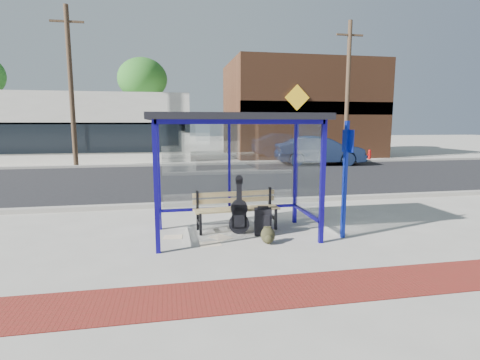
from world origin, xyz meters
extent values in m
plane|color=#B2ADA0|center=(0.00, 0.00, 0.00)|extent=(120.00, 120.00, 0.00)
cube|color=maroon|center=(0.00, -2.60, 0.01)|extent=(60.00, 1.00, 0.01)
cube|color=gray|center=(0.00, 2.90, 0.06)|extent=(60.00, 0.25, 0.12)
cube|color=black|center=(0.00, 8.00, 0.00)|extent=(60.00, 10.00, 0.00)
cube|color=gray|center=(0.00, 13.10, 0.06)|extent=(60.00, 0.25, 0.12)
cube|color=#B2ADA0|center=(0.00, 15.00, 0.00)|extent=(60.00, 4.00, 0.01)
cube|color=#120B7A|center=(-1.50, -0.75, 1.15)|extent=(0.08, 0.08, 2.30)
cube|color=#120B7A|center=(1.50, -0.75, 1.15)|extent=(0.08, 0.08, 2.30)
cube|color=#120B7A|center=(-1.50, 0.75, 1.15)|extent=(0.08, 0.08, 2.30)
cube|color=#120B7A|center=(1.50, 0.75, 1.15)|extent=(0.08, 0.08, 2.30)
cube|color=#120B7A|center=(0.00, 0.75, 2.26)|extent=(3.00, 0.08, 0.08)
cube|color=#120B7A|center=(0.00, -0.75, 2.26)|extent=(3.00, 0.08, 0.08)
cube|color=#120B7A|center=(-1.50, 0.00, 2.26)|extent=(0.08, 1.50, 0.08)
cube|color=#120B7A|center=(1.50, 0.00, 2.26)|extent=(0.08, 1.50, 0.08)
cube|color=#120B7A|center=(0.00, 0.75, 0.40)|extent=(3.00, 0.08, 0.06)
cube|color=#120B7A|center=(-1.50, 0.00, 0.40)|extent=(0.08, 1.50, 0.06)
cube|color=#120B7A|center=(1.50, 0.00, 0.40)|extent=(0.08, 1.50, 0.06)
cube|color=#120B7A|center=(0.00, 0.75, 1.35)|extent=(0.05, 0.05, 1.90)
cube|color=silver|center=(0.00, 0.75, 1.31)|extent=(2.84, 0.01, 1.82)
cube|color=silver|center=(-1.50, 0.00, 1.31)|extent=(0.02, 1.34, 1.82)
cube|color=silver|center=(1.50, 0.00, 1.31)|extent=(0.02, 1.34, 1.82)
cube|color=black|center=(0.00, 0.00, 2.36)|extent=(3.30, 1.80, 0.12)
cube|color=silver|center=(-9.00, 18.00, 2.00)|extent=(18.00, 6.00, 4.00)
cube|color=black|center=(-9.00, 15.05, 2.00)|extent=(18.00, 0.10, 0.60)
cube|color=black|center=(-9.00, 14.98, 1.40)|extent=(17.00, 0.04, 1.60)
cube|color=#59331E|center=(8.00, 18.50, 3.20)|extent=(10.00, 7.00, 6.40)
cube|color=black|center=(8.00, 15.05, 3.20)|extent=(10.00, 0.10, 0.80)
cube|color=yellow|center=(6.50, 14.95, 3.80)|extent=(1.56, 0.06, 1.56)
cylinder|color=#4C3826|center=(-3.00, 22.00, 2.50)|extent=(0.36, 0.36, 5.00)
ellipsoid|color=#1F661D|center=(-3.00, 22.00, 5.50)|extent=(3.60, 3.60, 3.06)
cylinder|color=#4C3826|center=(12.50, 22.00, 2.50)|extent=(0.36, 0.36, 5.00)
ellipsoid|color=#1F661D|center=(12.50, 22.00, 5.50)|extent=(3.60, 3.60, 3.06)
cylinder|color=#4C3826|center=(-6.00, 13.40, 4.00)|extent=(0.24, 0.24, 8.00)
cube|color=#4C3826|center=(-6.00, 13.40, 7.20)|extent=(1.60, 0.10, 0.10)
cylinder|color=#4C3826|center=(9.00, 13.40, 4.00)|extent=(0.24, 0.24, 8.00)
cube|color=#4C3826|center=(9.00, 13.40, 7.20)|extent=(1.60, 0.10, 0.10)
cube|color=black|center=(-0.69, 0.15, 0.23)|extent=(0.05, 0.05, 0.45)
cube|color=black|center=(-0.71, 0.54, 0.43)|extent=(0.05, 0.05, 0.85)
cube|color=black|center=(-0.70, 0.35, 0.23)|extent=(0.08, 0.41, 0.05)
cube|color=black|center=(0.91, 0.26, 0.23)|extent=(0.05, 0.05, 0.45)
cube|color=black|center=(0.89, 0.65, 0.43)|extent=(0.05, 0.05, 0.85)
cube|color=black|center=(0.90, 0.45, 0.23)|extent=(0.08, 0.41, 0.05)
cube|color=tan|center=(0.11, 0.24, 0.45)|extent=(1.80, 0.21, 0.04)
cube|color=tan|center=(0.10, 0.35, 0.45)|extent=(1.80, 0.21, 0.04)
cube|color=tan|center=(0.10, 0.45, 0.45)|extent=(1.80, 0.21, 0.04)
cube|color=tan|center=(0.09, 0.56, 0.45)|extent=(1.80, 0.21, 0.04)
cube|color=tan|center=(0.09, 0.60, 0.60)|extent=(1.80, 0.15, 0.10)
cube|color=tan|center=(0.09, 0.60, 0.74)|extent=(1.80, 0.15, 0.10)
cylinder|color=black|center=(0.10, 0.14, 0.21)|extent=(0.43, 0.18, 0.41)
cylinder|color=black|center=(0.10, 0.14, 0.53)|extent=(0.36, 0.17, 0.35)
cube|color=black|center=(0.10, 0.14, 0.36)|extent=(0.31, 0.16, 0.49)
cube|color=black|center=(0.10, 0.14, 0.87)|extent=(0.12, 0.12, 0.49)
cube|color=black|center=(0.10, 0.14, 1.08)|extent=(0.16, 0.12, 0.10)
cube|color=black|center=(0.55, -0.06, 0.28)|extent=(0.37, 0.27, 0.54)
cylinder|color=black|center=(0.43, -0.04, 0.02)|extent=(0.08, 0.20, 0.05)
cylinder|color=black|center=(0.67, -0.08, 0.02)|extent=(0.08, 0.20, 0.05)
cube|color=black|center=(0.55, -0.06, 0.58)|extent=(0.22, 0.08, 0.04)
cube|color=black|center=(0.53, -0.17, 0.29)|extent=(0.27, 0.06, 0.29)
ellipsoid|color=#2A2917|center=(0.51, -0.61, 0.16)|extent=(0.29, 0.21, 0.32)
ellipsoid|color=#2A2917|center=(0.50, -0.70, 0.12)|extent=(0.16, 0.12, 0.17)
cube|color=#2A2917|center=(0.51, -0.59, 0.31)|extent=(0.09, 0.04, 0.03)
cube|color=#0D2099|center=(2.06, -0.52, 1.14)|extent=(0.08, 0.08, 2.28)
cube|color=#0D2099|center=(2.10, -0.51, 1.90)|extent=(0.11, 0.28, 0.43)
cube|color=white|center=(-1.24, 0.13, 0.00)|extent=(0.39, 0.32, 0.01)
cube|color=white|center=(-0.56, -0.43, 0.00)|extent=(0.41, 0.33, 0.01)
cube|color=white|center=(-0.31, -0.08, 0.00)|extent=(0.48, 0.51, 0.01)
imported|color=#16223F|center=(6.82, 12.03, 0.78)|extent=(4.90, 2.17, 1.57)
cylinder|color=#AC0E0C|center=(10.83, 13.82, 0.27)|extent=(0.18, 0.18, 0.54)
sphere|color=#AC0E0C|center=(10.83, 13.82, 0.57)|extent=(0.20, 0.20, 0.20)
cylinder|color=#AC0E0C|center=(10.83, 13.82, 0.36)|extent=(0.30, 0.16, 0.09)
camera|label=1|loc=(-1.28, -7.15, 2.23)|focal=28.00mm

